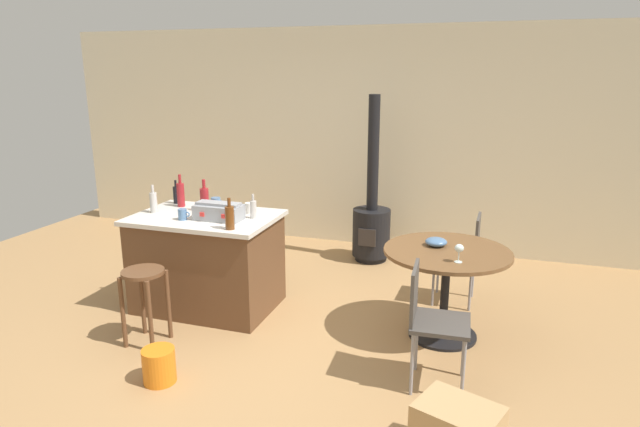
% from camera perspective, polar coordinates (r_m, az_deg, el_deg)
% --- Properties ---
extents(ground_plane, '(8.80, 8.80, 0.00)m').
position_cam_1_polar(ground_plane, '(4.60, -6.12, -13.56)').
color(ground_plane, '#A37A4C').
extents(back_wall, '(8.00, 0.10, 2.70)m').
position_cam_1_polar(back_wall, '(6.88, 3.68, 7.87)').
color(back_wall, beige).
rests_on(back_wall, ground_plane).
extents(kitchen_island, '(1.30, 0.88, 0.89)m').
position_cam_1_polar(kitchen_island, '(5.20, -11.75, -4.94)').
color(kitchen_island, brown).
rests_on(kitchen_island, ground_plane).
extents(wooden_stool, '(0.34, 0.34, 0.63)m').
position_cam_1_polar(wooden_stool, '(4.64, -17.98, -7.61)').
color(wooden_stool, brown).
rests_on(wooden_stool, ground_plane).
extents(dining_table, '(1.03, 1.03, 0.77)m').
position_cam_1_polar(dining_table, '(4.59, 13.12, -5.88)').
color(dining_table, black).
rests_on(dining_table, ground_plane).
extents(folding_chair_near, '(0.42, 0.42, 0.88)m').
position_cam_1_polar(folding_chair_near, '(3.90, 11.56, -10.52)').
color(folding_chair_near, '#47423D').
rests_on(folding_chair_near, ground_plane).
extents(folding_chair_far, '(0.41, 0.41, 0.88)m').
position_cam_1_polar(folding_chair_far, '(5.32, 14.81, -3.83)').
color(folding_chair_far, '#47423D').
rests_on(folding_chair_far, ground_plane).
extents(wood_stove, '(0.44, 0.45, 1.93)m').
position_cam_1_polar(wood_stove, '(6.36, 5.44, -0.86)').
color(wood_stove, black).
rests_on(wood_stove, ground_plane).
extents(toolbox, '(0.42, 0.23, 0.16)m').
position_cam_1_polar(toolbox, '(4.88, -10.59, 0.21)').
color(toolbox, gray).
rests_on(toolbox, kitchen_island).
extents(bottle_0, '(0.08, 0.08, 0.27)m').
position_cam_1_polar(bottle_0, '(4.57, -9.48, -0.38)').
color(bottle_0, '#603314').
rests_on(bottle_0, kitchen_island).
extents(bottle_1, '(0.07, 0.07, 0.32)m').
position_cam_1_polar(bottle_1, '(5.43, -14.43, 1.99)').
color(bottle_1, maroon).
rests_on(bottle_1, kitchen_island).
extents(bottle_2, '(0.06, 0.06, 0.24)m').
position_cam_1_polar(bottle_2, '(5.57, -14.88, 1.95)').
color(bottle_2, black).
rests_on(bottle_2, kitchen_island).
extents(bottle_3, '(0.08, 0.08, 0.30)m').
position_cam_1_polar(bottle_3, '(5.20, -12.04, 1.51)').
color(bottle_3, maroon).
rests_on(bottle_3, kitchen_island).
extents(bottle_4, '(0.06, 0.06, 0.22)m').
position_cam_1_polar(bottle_4, '(4.88, -7.02, 0.48)').
color(bottle_4, '#B7B2AD').
rests_on(bottle_4, kitchen_island).
extents(bottle_5, '(0.07, 0.07, 0.26)m').
position_cam_1_polar(bottle_5, '(5.27, -17.10, 1.17)').
color(bottle_5, '#B7B2AD').
rests_on(bottle_5, kitchen_island).
extents(cup_0, '(0.13, 0.09, 0.10)m').
position_cam_1_polar(cup_0, '(5.30, -10.87, 1.11)').
color(cup_0, '#4C7099').
rests_on(cup_0, kitchen_island).
extents(cup_1, '(0.12, 0.08, 0.10)m').
position_cam_1_polar(cup_1, '(5.06, -7.41, 0.56)').
color(cup_1, white).
rests_on(cup_1, kitchen_island).
extents(cup_2, '(0.11, 0.08, 0.10)m').
position_cam_1_polar(cup_2, '(4.95, -14.24, -0.09)').
color(cup_2, '#4C7099').
rests_on(cup_2, kitchen_island).
extents(wine_glass, '(0.07, 0.07, 0.14)m').
position_cam_1_polar(wine_glass, '(4.24, 14.42, -3.63)').
color(wine_glass, silver).
rests_on(wine_glass, dining_table).
extents(serving_bowl, '(0.18, 0.18, 0.07)m').
position_cam_1_polar(serving_bowl, '(4.60, 12.12, -2.93)').
color(serving_bowl, '#4C7099').
rests_on(serving_bowl, dining_table).
extents(plastic_bucket, '(0.24, 0.24, 0.26)m').
position_cam_1_polar(plastic_bucket, '(4.20, -16.56, -15.07)').
color(plastic_bucket, orange).
rests_on(plastic_bucket, ground_plane).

